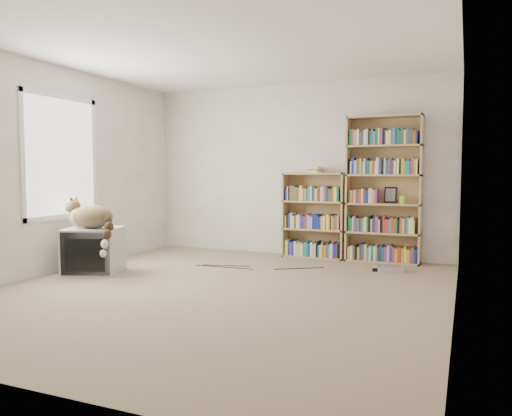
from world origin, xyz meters
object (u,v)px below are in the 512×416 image
at_px(crt_tv, 94,250).
at_px(bookcase_tall, 384,194).
at_px(cat, 94,220).
at_px(bookcase_short, 314,219).
at_px(dvd_player, 388,269).

xyz_separation_m(crt_tv, bookcase_tall, (3.10, 2.12, 0.66)).
height_order(cat, bookcase_short, bookcase_short).
bearing_deg(bookcase_tall, bookcase_short, -180.00).
height_order(crt_tv, dvd_player, crt_tv).
relative_size(bookcase_short, dvd_player, 3.85).
height_order(bookcase_tall, dvd_player, bookcase_tall).
bearing_deg(crt_tv, dvd_player, 3.25).
xyz_separation_m(bookcase_tall, dvd_player, (0.17, -0.66, -0.89)).
bearing_deg(cat, bookcase_tall, 27.05).
relative_size(crt_tv, bookcase_tall, 0.40).
xyz_separation_m(crt_tv, cat, (0.07, -0.08, 0.38)).
height_order(crt_tv, bookcase_short, bookcase_short).
bearing_deg(bookcase_short, dvd_player, -30.26).
bearing_deg(crt_tv, cat, -67.33).
distance_m(bookcase_tall, bookcase_short, 1.04).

